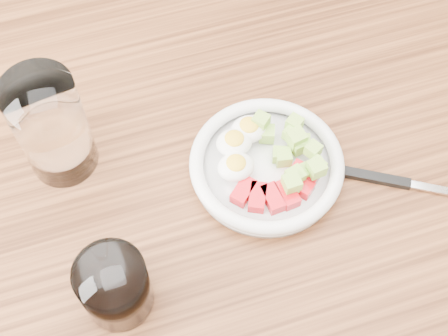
{
  "coord_description": "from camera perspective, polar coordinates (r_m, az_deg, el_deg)",
  "views": [
    {
      "loc": [
        -0.12,
        -0.33,
        1.44
      ],
      "look_at": [
        -0.01,
        0.01,
        0.8
      ],
      "focal_mm": 50.0,
      "sensor_mm": 36.0,
      "label": 1
    }
  ],
  "objects": [
    {
      "name": "fork",
      "position": [
        0.78,
        15.29,
        -1.18
      ],
      "size": [
        0.17,
        0.11,
        0.01
      ],
      "color": "black",
      "rests_on": "dining_table"
    },
    {
      "name": "coffee_glass",
      "position": [
        0.67,
        -9.96,
        -10.65
      ],
      "size": [
        0.07,
        0.07,
        0.09
      ],
      "color": "white",
      "rests_on": "dining_table"
    },
    {
      "name": "dining_table",
      "position": [
        0.85,
        0.85,
        -4.72
      ],
      "size": [
        1.5,
        0.9,
        0.77
      ],
      "color": "brown",
      "rests_on": "ground"
    },
    {
      "name": "bowl",
      "position": [
        0.75,
        3.85,
        0.45
      ],
      "size": [
        0.19,
        0.19,
        0.05
      ],
      "color": "white",
      "rests_on": "dining_table"
    },
    {
      "name": "water_glass",
      "position": [
        0.74,
        -15.49,
        3.65
      ],
      "size": [
        0.08,
        0.08,
        0.15
      ],
      "primitive_type": "cylinder",
      "color": "white",
      "rests_on": "dining_table"
    }
  ]
}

